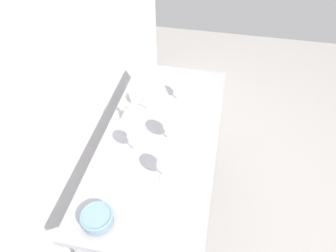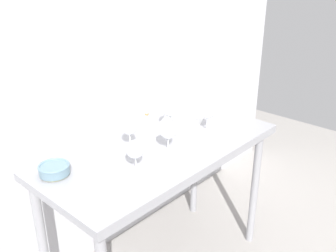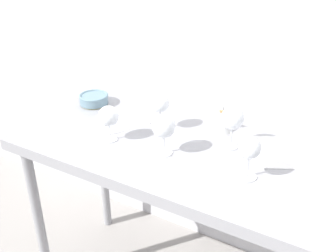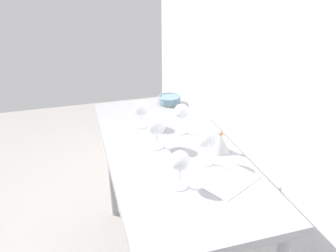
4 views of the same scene
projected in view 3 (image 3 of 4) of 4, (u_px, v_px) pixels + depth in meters
The scene contains 11 objects.
back_wall at pixel (228, 26), 1.90m from camera, with size 3.80×0.04×2.60m, color silver.
steel_counter at pixel (176, 168), 1.75m from camera, with size 1.40×0.65×0.90m.
wine_glass_far_right at pixel (233, 119), 1.64m from camera, with size 0.10×0.10×0.18m.
wine_glass_near_left at pixel (109, 117), 1.71m from camera, with size 0.09×0.09×0.16m.
wine_glass_near_right at pixel (250, 149), 1.46m from camera, with size 0.08×0.08×0.17m.
wine_glass_near_center at pixel (164, 127), 1.61m from camera, with size 0.10×0.10×0.17m.
wine_glass_far_left at pixel (160, 104), 1.79m from camera, with size 0.08×0.08×0.17m.
tasting_sheet_upper at pixel (270, 151), 1.67m from camera, with size 0.17×0.25×0.00m, color white.
tasting_sheet_lower at pixel (122, 122), 1.90m from camera, with size 0.16×0.26×0.00m, color white.
tasting_bowl at pixel (94, 99), 2.07m from camera, with size 0.15×0.15×0.05m.
decanter_funnel at pixel (222, 121), 1.81m from camera, with size 0.10×0.10×0.14m.
Camera 3 is at (0.69, -1.29, 1.78)m, focal length 43.33 mm.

